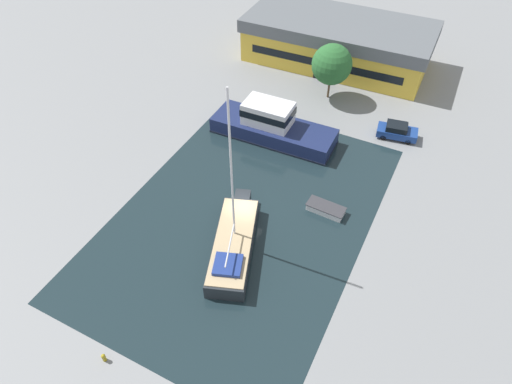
{
  "coord_description": "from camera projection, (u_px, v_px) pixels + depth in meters",
  "views": [
    {
      "loc": [
        13.1,
        -23.66,
        29.81
      ],
      "look_at": [
        0.0,
        2.26,
        1.0
      ],
      "focal_mm": 32.0,
      "sensor_mm": 36.0,
      "label": 1
    }
  ],
  "objects": [
    {
      "name": "ground_plane",
      "position": [
        244.0,
        216.0,
        40.18
      ],
      "size": [
        440.0,
        440.0,
        0.0
      ],
      "primitive_type": "plane",
      "color": "gray"
    },
    {
      "name": "mooring_bollard",
      "position": [
        104.0,
        357.0,
        30.58
      ],
      "size": [
        0.29,
        0.29,
        0.72
      ],
      "color": "olive",
      "rests_on": "ground"
    },
    {
      "name": "quay_tree_near_building",
      "position": [
        332.0,
        64.0,
        50.67
      ],
      "size": [
        4.54,
        4.54,
        6.49
      ],
      "color": "brown",
      "rests_on": "ground"
    },
    {
      "name": "water_canal",
      "position": [
        244.0,
        216.0,
        40.18
      ],
      "size": [
        20.63,
        30.19,
        0.01
      ],
      "primitive_type": "cube",
      "color": "#19282D",
      "rests_on": "ground"
    },
    {
      "name": "sailboat_moored",
      "position": [
        234.0,
        243.0,
        37.01
      ],
      "size": [
        6.05,
        10.71,
        15.03
      ],
      "rotation": [
        0.0,
        0.0,
        0.35
      ],
      "color": "#23282D",
      "rests_on": "water_canal"
    },
    {
      "name": "warehouse_building",
      "position": [
        338.0,
        41.0,
        57.73
      ],
      "size": [
        23.41,
        11.33,
        5.44
      ],
      "rotation": [
        0.0,
        0.0,
        0.03
      ],
      "color": "gold",
      "rests_on": "ground"
    },
    {
      "name": "parked_car",
      "position": [
        397.0,
        131.0,
        47.62
      ],
      "size": [
        4.36,
        2.53,
        1.61
      ],
      "rotation": [
        0.0,
        0.0,
        4.88
      ],
      "color": "navy",
      "rests_on": "ground"
    },
    {
      "name": "small_dinghy",
      "position": [
        326.0,
        209.0,
        40.36
      ],
      "size": [
        3.45,
        1.61,
        0.66
      ],
      "rotation": [
        0.0,
        0.0,
        1.52
      ],
      "color": "white",
      "rests_on": "water_canal"
    },
    {
      "name": "motor_cruiser",
      "position": [
        272.0,
        126.0,
        47.24
      ],
      "size": [
        13.14,
        4.55,
        3.99
      ],
      "rotation": [
        0.0,
        0.0,
        1.6
      ],
      "color": "#19234C",
      "rests_on": "water_canal"
    }
  ]
}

